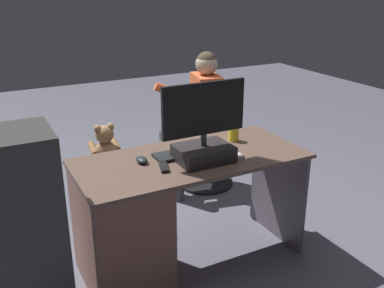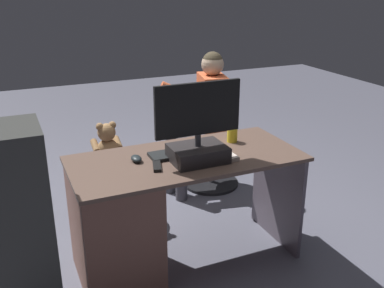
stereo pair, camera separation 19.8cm
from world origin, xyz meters
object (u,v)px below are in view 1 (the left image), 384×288
object	(u,v)px
desk	(136,221)
teddy_bear	(105,146)
cup	(234,134)
office_chair_teddy	(108,189)
tv_remote	(164,167)
computer_mouse	(142,160)
keyboard	(187,153)
monitor	(204,137)
visitor_chair	(206,158)
person	(198,111)

from	to	relation	value
desk	teddy_bear	distance (m)	0.79
cup	office_chair_teddy	bearing A→B (deg)	-42.35
cup	tv_remote	size ratio (longest dim) A/B	0.62
desk	computer_mouse	size ratio (longest dim) A/B	14.61
cup	teddy_bear	distance (m)	0.96
desk	keyboard	distance (m)	0.51
monitor	teddy_bear	size ratio (longest dim) A/B	1.70
keyboard	cup	world-z (taller)	cup
tv_remote	computer_mouse	bearing A→B (deg)	-40.52
monitor	tv_remote	xyz separation A→B (m)	(0.25, -0.01, -0.14)
keyboard	visitor_chair	world-z (taller)	keyboard
office_chair_teddy	teddy_bear	xyz separation A→B (m)	(-0.00, -0.01, 0.34)
visitor_chair	teddy_bear	bearing A→B (deg)	11.75
tv_remote	monitor	bearing A→B (deg)	-165.02
keyboard	tv_remote	size ratio (longest dim) A/B	2.80
tv_remote	office_chair_teddy	distance (m)	0.97
keyboard	tv_remote	bearing A→B (deg)	31.04
desk	monitor	size ratio (longest dim) A/B	2.69
keyboard	computer_mouse	xyz separation A→B (m)	(0.29, -0.00, 0.01)
keyboard	tv_remote	world-z (taller)	keyboard
cup	visitor_chair	size ratio (longest dim) A/B	0.19
monitor	person	bearing A→B (deg)	-116.90
computer_mouse	teddy_bear	bearing A→B (deg)	-88.89
monitor	computer_mouse	world-z (taller)	monitor
visitor_chair	desk	bearing A→B (deg)	43.51
tv_remote	visitor_chair	distance (m)	1.43
monitor	keyboard	xyz separation A→B (m)	(0.04, -0.13, -0.14)
person	tv_remote	bearing A→B (deg)	52.78
desk	office_chair_teddy	xyz separation A→B (m)	(-0.06, -0.75, -0.13)
monitor	desk	bearing A→B (deg)	-11.33
monitor	cup	bearing A→B (deg)	-149.01
cup	office_chair_teddy	world-z (taller)	cup
keyboard	computer_mouse	distance (m)	0.29
teddy_bear	visitor_chair	world-z (taller)	teddy_bear
desk	teddy_bear	size ratio (longest dim) A/B	4.57
office_chair_teddy	person	xyz separation A→B (m)	(-0.87, -0.19, 0.44)
computer_mouse	visitor_chair	size ratio (longest dim) A/B	0.20
keyboard	person	xyz separation A→B (m)	(-0.56, -0.89, -0.05)
keyboard	tv_remote	distance (m)	0.25
tv_remote	keyboard	bearing A→B (deg)	-132.25
keyboard	visitor_chair	xyz separation A→B (m)	(-0.65, -0.91, -0.49)
teddy_bear	visitor_chair	size ratio (longest dim) A/B	0.62
computer_mouse	cup	distance (m)	0.68
cup	computer_mouse	bearing A→B (deg)	5.81
teddy_bear	person	size ratio (longest dim) A/B	0.26
keyboard	person	size ratio (longest dim) A/B	0.35
monitor	teddy_bear	xyz separation A→B (m)	(0.35, -0.85, -0.28)
keyboard	office_chair_teddy	bearing A→B (deg)	-66.37
tv_remote	teddy_bear	size ratio (longest dim) A/B	0.49
tv_remote	visitor_chair	bearing A→B (deg)	-112.91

